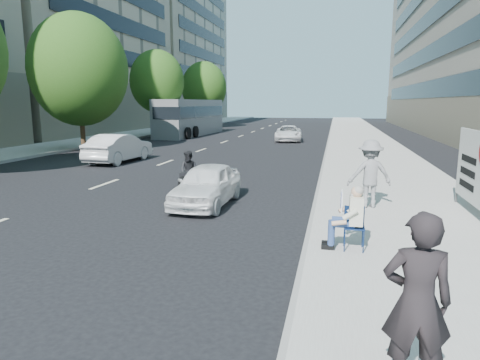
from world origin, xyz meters
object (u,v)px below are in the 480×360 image
(protest_banner, at_px, (475,168))
(white_sedan_far, at_px, (288,133))
(pedestrian_woman, at_px, (417,302))
(motorcycle, at_px, (190,173))
(white_sedan_near, at_px, (207,184))
(white_sedan_mid, at_px, (119,148))
(bus, at_px, (191,118))
(seated_protester, at_px, (349,214))
(jogger, at_px, (370,174))

(protest_banner, xyz_separation_m, white_sedan_far, (-7.19, 22.32, -0.79))
(pedestrian_woman, bearing_deg, motorcycle, -60.21)
(white_sedan_near, distance_m, motorcycle, 2.09)
(white_sedan_mid, distance_m, bus, 18.62)
(pedestrian_woman, bearing_deg, seated_protester, -83.94)
(jogger, relative_size, white_sedan_mid, 0.43)
(white_sedan_near, bearing_deg, white_sedan_mid, 133.08)
(seated_protester, xyz_separation_m, white_sedan_far, (-3.97, 25.71, -0.26))
(white_sedan_near, bearing_deg, pedestrian_woman, -58.31)
(pedestrian_woman, bearing_deg, white_sedan_mid, -54.57)
(white_sedan_far, height_order, bus, bus)
(white_sedan_far, height_order, motorcycle, motorcycle)
(seated_protester, height_order, motorcycle, seated_protester)
(protest_banner, height_order, white_sedan_far, protest_banner)
(protest_banner, height_order, white_sedan_mid, protest_banner)
(bus, bearing_deg, white_sedan_mid, -80.48)
(jogger, bearing_deg, bus, -74.01)
(white_sedan_near, height_order, white_sedan_far, white_sedan_near)
(pedestrian_woman, distance_m, white_sedan_mid, 19.78)
(bus, bearing_deg, jogger, -59.46)
(white_sedan_far, bearing_deg, protest_banner, -76.97)
(seated_protester, relative_size, white_sedan_far, 0.30)
(white_sedan_mid, distance_m, white_sedan_far, 15.83)
(seated_protester, xyz_separation_m, protest_banner, (3.21, 3.39, 0.53))
(seated_protester, height_order, jogger, jogger)
(pedestrian_woman, xyz_separation_m, white_sedan_near, (-4.58, 7.84, -0.47))
(white_sedan_near, bearing_deg, seated_protester, -40.12)
(pedestrian_woman, height_order, protest_banner, protest_banner)
(seated_protester, distance_m, white_sedan_far, 26.02)
(protest_banner, xyz_separation_m, white_sedan_near, (-7.27, 0.20, -0.78))
(seated_protester, height_order, white_sedan_far, seated_protester)
(white_sedan_near, bearing_deg, motorcycle, 124.67)
(jogger, bearing_deg, protest_banner, 160.32)
(white_sedan_far, distance_m, motorcycle, 20.42)
(white_sedan_far, bearing_deg, white_sedan_mid, -122.11)
(motorcycle, relative_size, bus, 0.17)
(jogger, distance_m, bus, 30.00)
(seated_protester, relative_size, motorcycle, 0.64)
(white_sedan_near, bearing_deg, white_sedan_far, 91.17)
(white_sedan_near, relative_size, white_sedan_mid, 0.82)
(white_sedan_near, distance_m, white_sedan_mid, 10.80)
(white_sedan_mid, height_order, bus, bus)
(seated_protester, relative_size, pedestrian_woman, 0.69)
(seated_protester, xyz_separation_m, bus, (-13.64, 30.09, 0.76))
(protest_banner, relative_size, motorcycle, 1.49)
(pedestrian_woman, xyz_separation_m, protest_banner, (2.68, 7.64, 0.31))
(pedestrian_woman, relative_size, bus, 0.16)
(white_sedan_far, relative_size, motorcycle, 2.15)
(protest_banner, relative_size, bus, 0.25)
(pedestrian_woman, xyz_separation_m, bus, (-14.17, 34.34, 0.54))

